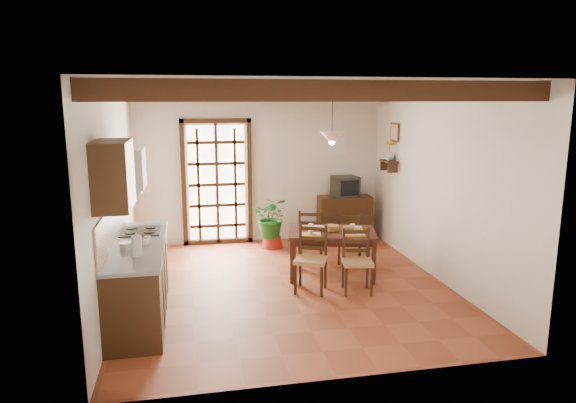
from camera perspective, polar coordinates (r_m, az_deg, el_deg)
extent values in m
plane|color=brown|center=(7.38, -0.15, -9.42)|extent=(5.00, 5.00, 0.00)
cube|color=silver|center=(9.45, -3.11, 3.92)|extent=(4.50, 0.02, 2.80)
cube|color=silver|center=(4.64, 5.87, -3.92)|extent=(4.50, 0.02, 2.80)
cube|color=silver|center=(6.94, -18.70, 0.64)|extent=(0.02, 5.00, 2.80)
cube|color=silver|center=(7.76, 16.37, 1.86)|extent=(0.02, 5.00, 2.80)
cube|color=white|center=(6.91, -0.16, 12.86)|extent=(4.50, 5.00, 0.02)
cube|color=black|center=(4.86, 4.76, 12.17)|extent=(4.50, 0.14, 0.20)
cube|color=black|center=(5.67, 2.37, 12.07)|extent=(4.50, 0.14, 0.20)
cube|color=black|center=(6.49, 0.57, 11.98)|extent=(4.50, 0.14, 0.20)
cube|color=black|center=(7.32, -0.82, 11.91)|extent=(4.50, 0.14, 0.20)
cube|color=black|center=(8.14, -1.92, 11.84)|extent=(4.50, 0.14, 0.20)
cube|color=black|center=(8.97, -2.83, 11.79)|extent=(4.50, 0.14, 0.20)
cube|color=white|center=(9.40, -7.92, 1.94)|extent=(1.01, 0.02, 2.11)
cube|color=black|center=(9.24, -8.09, 8.88)|extent=(1.26, 0.10, 0.08)
cube|color=black|center=(9.34, -11.51, 1.76)|extent=(0.08, 0.10, 2.28)
cube|color=black|center=(9.41, -4.31, 2.02)|extent=(0.08, 0.10, 2.28)
cube|color=black|center=(9.33, -7.89, 1.87)|extent=(1.01, 0.03, 2.02)
cube|color=black|center=(6.57, -16.19, -8.47)|extent=(0.60, 2.20, 0.88)
cube|color=slate|center=(6.44, -16.41, -4.61)|extent=(0.64, 2.25, 0.04)
cube|color=tan|center=(6.41, -19.07, -2.70)|extent=(0.02, 2.20, 0.50)
cube|color=black|center=(5.57, -18.83, 2.83)|extent=(0.35, 0.80, 0.70)
cube|color=white|center=(6.82, -17.27, 3.52)|extent=(0.38, 0.60, 0.50)
cube|color=silver|center=(6.86, -17.13, 1.29)|extent=(0.32, 0.55, 0.04)
cube|color=black|center=(6.96, -16.05, -3.18)|extent=(0.50, 0.55, 0.02)
cylinder|color=white|center=(5.87, -16.44, -4.82)|extent=(0.11, 0.11, 0.24)
cylinder|color=silver|center=(6.19, -17.56, -4.82)|extent=(0.14, 0.14, 0.10)
cube|color=#381B12|center=(7.66, 4.93, -3.46)|extent=(1.43, 1.09, 0.05)
cube|color=#381B12|center=(7.68, 4.92, -3.95)|extent=(1.28, 0.98, 0.09)
cube|color=#381B12|center=(8.14, 8.88, -5.18)|extent=(0.08, 0.08, 0.64)
cube|color=#381B12|center=(8.09, 0.65, -5.15)|extent=(0.08, 0.08, 0.64)
cube|color=#381B12|center=(7.47, 9.49, -6.72)|extent=(0.08, 0.08, 0.64)
cube|color=#381B12|center=(7.41, 0.49, -6.70)|extent=(0.08, 0.08, 0.64)
cube|color=#B0814B|center=(7.08, 2.56, -6.51)|extent=(0.55, 0.54, 0.05)
cube|color=black|center=(7.17, 2.82, -4.35)|extent=(0.40, 0.20, 0.46)
cube|color=black|center=(7.15, 2.54, -8.23)|extent=(0.52, 0.51, 0.45)
cube|color=#B0814B|center=(7.11, 7.71, -6.68)|extent=(0.46, 0.45, 0.05)
cube|color=black|center=(7.20, 7.55, -4.62)|extent=(0.40, 0.10, 0.44)
cube|color=black|center=(7.18, 7.66, -8.31)|extent=(0.44, 0.42, 0.43)
cube|color=#B0814B|center=(8.35, 2.52, -3.81)|extent=(0.49, 0.48, 0.05)
cube|color=black|center=(8.13, 2.53, -2.59)|extent=(0.40, 0.13, 0.45)
cube|color=black|center=(8.41, 2.51, -5.25)|extent=(0.47, 0.45, 0.44)
cube|color=#B0814B|center=(8.38, 6.87, -3.97)|extent=(0.48, 0.47, 0.05)
cube|color=black|center=(8.18, 6.92, -2.82)|extent=(0.38, 0.15, 0.43)
cube|color=black|center=(8.44, 6.84, -5.33)|extent=(0.46, 0.44, 0.42)
cube|color=orange|center=(7.40, 2.99, -4.27)|extent=(0.29, 0.22, 0.01)
cube|color=orange|center=(7.58, 7.66, -3.98)|extent=(0.29, 0.22, 0.01)
cube|color=orange|center=(7.77, 2.27, -3.50)|extent=(0.29, 0.22, 0.01)
cube|color=orange|center=(7.94, 6.73, -3.25)|extent=(0.29, 0.22, 0.01)
cylinder|color=olive|center=(7.66, 4.93, -3.40)|extent=(0.20, 0.20, 0.08)
imported|color=white|center=(7.68, 3.23, -3.01)|extent=(0.28, 0.28, 0.05)
cube|color=black|center=(9.70, 6.29, -1.84)|extent=(1.00, 0.48, 0.83)
cube|color=black|center=(9.59, 6.37, 1.69)|extent=(0.49, 0.45, 0.38)
cube|color=black|center=(9.40, 6.74, 1.48)|extent=(0.36, 0.06, 0.28)
cube|color=white|center=(9.72, 5.72, 6.16)|extent=(0.25, 0.03, 0.32)
cone|color=maroon|center=(9.22, -1.77, -4.45)|extent=(0.39, 0.39, 0.24)
imported|color=#144C19|center=(9.10, -1.79, -1.66)|extent=(2.15, 1.99, 1.95)
cube|color=black|center=(9.13, 11.17, 4.41)|extent=(0.20, 0.42, 0.03)
cube|color=black|center=(8.99, 11.56, 3.71)|extent=(0.18, 0.03, 0.18)
cube|color=black|center=(9.30, 10.75, 3.99)|extent=(0.18, 0.03, 0.18)
imported|color=#B2BFB2|center=(9.12, 11.19, 5.03)|extent=(0.15, 0.15, 0.15)
sphere|color=orange|center=(9.10, 11.24, 6.35)|extent=(0.14, 0.14, 0.14)
cylinder|color=#144C19|center=(9.11, 11.21, 5.41)|extent=(0.01, 0.01, 0.28)
cube|color=brown|center=(9.12, 11.79, 7.53)|extent=(0.03, 0.32, 0.32)
cube|color=#C3B292|center=(9.11, 11.70, 7.54)|extent=(0.01, 0.26, 0.26)
cylinder|color=black|center=(7.50, 4.95, 10.02)|extent=(0.01, 0.01, 0.70)
cone|color=#F4DEC5|center=(7.52, 4.90, 7.20)|extent=(0.36, 0.36, 0.14)
sphere|color=#FFD88C|center=(7.53, 4.89, 6.60)|extent=(0.09, 0.09, 0.09)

